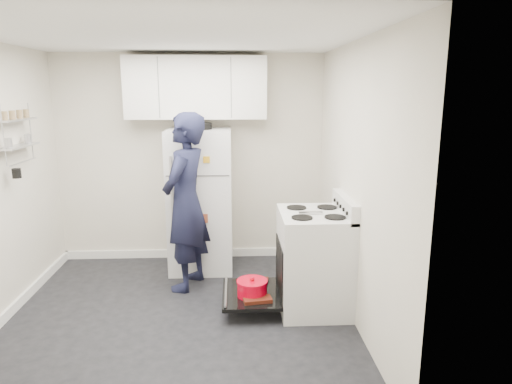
{
  "coord_description": "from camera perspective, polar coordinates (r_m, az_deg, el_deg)",
  "views": [
    {
      "loc": [
        0.52,
        -3.94,
        2.07
      ],
      "look_at": [
        0.75,
        0.63,
        1.05
      ],
      "focal_mm": 32.0,
      "sensor_mm": 36.0,
      "label": 1
    }
  ],
  "objects": [
    {
      "name": "room",
      "position": [
        4.09,
        -10.45,
        0.22
      ],
      "size": [
        3.21,
        3.21,
        2.51
      ],
      "color": "black",
      "rests_on": "ground"
    },
    {
      "name": "electric_range",
      "position": [
        4.45,
        7.07,
        -8.6
      ],
      "size": [
        0.66,
        0.76,
        1.1
      ],
      "color": "silver",
      "rests_on": "ground"
    },
    {
      "name": "open_oven_door",
      "position": [
        4.47,
        -0.54,
        -12.26
      ],
      "size": [
        0.55,
        0.7,
        0.23
      ],
      "color": "black",
      "rests_on": "ground"
    },
    {
      "name": "refrigerator",
      "position": [
        5.35,
        -6.94,
        -0.95
      ],
      "size": [
        0.72,
        0.74,
        1.71
      ],
      "color": "silver",
      "rests_on": "ground"
    },
    {
      "name": "upper_cabinets",
      "position": [
        5.38,
        -7.49,
        12.79
      ],
      "size": [
        1.6,
        0.33,
        0.7
      ],
      "primitive_type": "cube",
      "color": "silver",
      "rests_on": "room"
    },
    {
      "name": "wall_shelf_rack",
      "position": [
        4.89,
        -27.65,
        6.54
      ],
      "size": [
        0.14,
        0.6,
        0.61
      ],
      "color": "#B2B2B7",
      "rests_on": "room"
    },
    {
      "name": "person",
      "position": [
        4.8,
        -8.78,
        -1.29
      ],
      "size": [
        0.64,
        0.78,
        1.86
      ],
      "primitive_type": "imported",
      "rotation": [
        0.0,
        0.0,
        -1.89
      ],
      "color": "black",
      "rests_on": "ground"
    }
  ]
}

